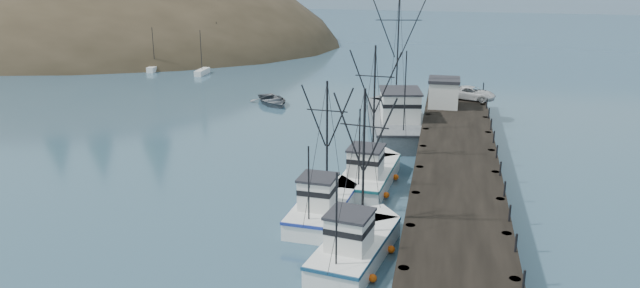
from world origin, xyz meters
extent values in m
plane|color=#2C4B62|center=(0.00, 0.00, 0.00)|extent=(400.00, 400.00, 0.00)
cube|color=black|center=(14.00, 16.00, 1.75)|extent=(6.00, 44.00, 0.50)
cylinder|color=black|center=(11.40, -4.00, 1.00)|extent=(0.56, 0.56, 2.00)
cylinder|color=black|center=(11.40, 1.00, 1.00)|extent=(0.56, 0.56, 2.00)
cylinder|color=black|center=(16.60, 1.00, 1.00)|extent=(0.56, 0.56, 2.00)
cylinder|color=black|center=(11.40, 6.00, 1.00)|extent=(0.56, 0.56, 2.00)
cylinder|color=black|center=(16.60, 6.00, 1.00)|extent=(0.56, 0.56, 2.00)
cylinder|color=black|center=(11.40, 11.00, 1.00)|extent=(0.56, 0.56, 2.00)
cylinder|color=black|center=(16.60, 11.00, 1.00)|extent=(0.56, 0.56, 2.00)
cylinder|color=black|center=(11.40, 16.00, 1.00)|extent=(0.56, 0.56, 2.00)
cylinder|color=black|center=(16.60, 16.00, 1.00)|extent=(0.56, 0.56, 2.00)
cylinder|color=black|center=(11.40, 21.00, 1.00)|extent=(0.56, 0.56, 2.00)
cylinder|color=black|center=(16.60, 21.00, 1.00)|extent=(0.56, 0.56, 2.00)
cylinder|color=black|center=(11.40, 26.00, 1.00)|extent=(0.56, 0.56, 2.00)
cylinder|color=black|center=(16.60, 26.00, 1.00)|extent=(0.56, 0.56, 2.00)
cylinder|color=black|center=(11.40, 31.00, 1.00)|extent=(0.56, 0.56, 2.00)
cylinder|color=black|center=(16.60, 31.00, 1.00)|extent=(0.56, 0.56, 2.00)
cylinder|color=black|center=(11.40, 36.00, 1.00)|extent=(0.56, 0.56, 2.00)
cylinder|color=black|center=(16.60, 36.00, 1.00)|extent=(0.56, 0.56, 2.00)
ellipsoid|color=#382D1E|center=(-70.00, 78.00, -6.00)|extent=(132.00, 78.00, 51.00)
ellipsoid|color=black|center=(-75.00, 82.00, -2.00)|extent=(109.20, 62.40, 41.60)
cube|color=beige|center=(-38.00, 56.00, 1.40)|extent=(4.00, 5.00, 2.80)
cube|color=beige|center=(-44.00, 60.00, 1.40)|extent=(4.00, 5.00, 2.80)
cube|color=beige|center=(-34.00, 62.00, 1.40)|extent=(4.00, 5.00, 2.80)
cube|color=#9EB2C6|center=(10.00, 170.00, 0.00)|extent=(360.00, 40.00, 26.00)
cube|color=white|center=(-32.02, 55.63, 0.30)|extent=(1.00, 3.50, 0.90)
cylinder|color=black|center=(-32.02, 55.63, 3.20)|extent=(0.08, 0.08, 6.00)
cube|color=white|center=(-37.85, 57.37, 0.30)|extent=(1.00, 3.50, 0.90)
cylinder|color=black|center=(-37.85, 57.37, 3.20)|extent=(0.08, 0.08, 6.00)
cube|color=white|center=(-29.57, 59.99, 0.30)|extent=(1.00, 3.50, 0.90)
cylinder|color=black|center=(-29.57, 59.99, 3.20)|extent=(0.08, 0.08, 6.00)
cube|color=white|center=(-21.89, 59.24, 0.30)|extent=(1.00, 3.50, 0.90)
cylinder|color=black|center=(-21.89, 59.24, 3.20)|extent=(0.08, 0.08, 6.00)
cube|color=white|center=(-33.65, 65.54, 0.30)|extent=(1.00, 3.50, 0.90)
cylinder|color=black|center=(-33.65, 65.54, 3.20)|extent=(0.08, 0.08, 6.00)
cube|color=white|center=(-29.68, 55.09, 0.30)|extent=(1.00, 3.50, 0.90)
cylinder|color=black|center=(-29.68, 55.09, 3.20)|extent=(0.08, 0.08, 6.00)
cube|color=white|center=(-44.50, 57.44, 0.30)|extent=(1.00, 3.50, 0.90)
cylinder|color=black|center=(-44.50, 57.44, 3.20)|extent=(0.08, 0.08, 6.00)
cube|color=white|center=(-31.24, 53.55, 0.30)|extent=(1.00, 3.50, 0.90)
cylinder|color=black|center=(-31.24, 53.55, 3.20)|extent=(0.08, 0.08, 6.00)
cube|color=white|center=(-28.27, 50.74, 0.30)|extent=(1.00, 3.50, 0.90)
cylinder|color=black|center=(-28.27, 50.74, 3.20)|extent=(0.08, 0.08, 6.00)
cube|color=white|center=(-20.59, 49.55, 0.30)|extent=(1.00, 3.50, 0.90)
cylinder|color=black|center=(-20.59, 49.55, 3.20)|extent=(0.08, 0.08, 6.00)
cube|color=white|center=(8.42, 0.07, 0.45)|extent=(4.45, 8.32, 1.60)
cube|color=white|center=(9.13, 3.96, 0.45)|extent=(3.04, 3.04, 1.60)
cube|color=navy|center=(8.42, 0.07, 1.15)|extent=(4.55, 8.53, 0.18)
cube|color=silver|center=(8.24, -0.93, 2.20)|extent=(2.52, 2.58, 1.90)
cube|color=#26262B|center=(8.24, -0.93, 3.23)|extent=(2.74, 2.81, 0.16)
cylinder|color=black|center=(8.64, 1.27, 5.43)|extent=(0.14, 0.14, 8.37)
cylinder|color=black|center=(7.88, -2.92, 3.76)|extent=(0.10, 0.10, 5.02)
cube|color=white|center=(5.51, 5.09, 0.45)|extent=(3.57, 7.60, 1.60)
cube|color=white|center=(5.81, 8.77, 0.45)|extent=(2.97, 2.97, 1.60)
cube|color=navy|center=(5.51, 5.09, 1.15)|extent=(3.64, 7.79, 0.18)
cube|color=silver|center=(5.43, 4.15, 2.20)|extent=(2.25, 2.25, 1.90)
cube|color=#26262B|center=(5.43, 4.15, 3.23)|extent=(2.44, 2.45, 0.16)
cylinder|color=black|center=(5.60, 6.22, 5.08)|extent=(0.14, 0.14, 7.66)
cylinder|color=black|center=(5.28, 2.26, 3.55)|extent=(0.10, 0.10, 4.60)
cube|color=white|center=(7.67, 11.80, 0.45)|extent=(3.97, 8.63, 1.60)
cube|color=white|center=(8.05, 15.97, 0.45)|extent=(3.21, 3.21, 1.60)
cube|color=#185860|center=(7.67, 11.80, 1.15)|extent=(4.05, 8.85, 0.18)
cube|color=silver|center=(7.57, 10.73, 2.20)|extent=(2.46, 2.56, 1.90)
cube|color=#26262B|center=(7.57, 10.73, 3.23)|extent=(2.67, 2.79, 0.16)
cylinder|color=black|center=(7.79, 13.08, 5.72)|extent=(0.14, 0.14, 8.95)
cylinder|color=black|center=(7.38, 8.59, 3.93)|extent=(0.10, 0.10, 5.37)
cube|color=slate|center=(8.56, 25.88, 0.75)|extent=(7.17, 14.40, 2.20)
cube|color=slate|center=(7.33, 32.65, 0.75)|extent=(4.70, 4.70, 2.20)
cube|color=#212327|center=(8.56, 25.88, 1.75)|extent=(7.33, 14.77, 0.18)
cube|color=silver|center=(8.88, 24.14, 3.15)|extent=(3.99, 4.42, 2.60)
cube|color=#26262B|center=(8.88, 24.14, 4.53)|extent=(4.33, 4.82, 0.16)
cylinder|color=black|center=(8.18, 27.96, 7.56)|extent=(0.14, 0.14, 11.42)
cylinder|color=black|center=(9.51, 20.67, 5.28)|extent=(0.10, 0.10, 6.85)
cube|color=silver|center=(12.69, 29.32, 3.25)|extent=(2.80, 3.00, 2.50)
cube|color=#26262B|center=(12.69, 29.32, 4.65)|extent=(3.00, 3.20, 0.30)
imported|color=silver|center=(15.50, 32.91, 2.67)|extent=(5.25, 3.54, 1.34)
imported|color=slate|center=(-6.24, 34.80, 0.00)|extent=(6.77, 7.17, 1.21)
camera|label=1|loc=(12.88, -31.29, 16.76)|focal=35.00mm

